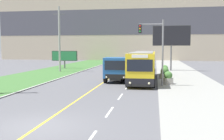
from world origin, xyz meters
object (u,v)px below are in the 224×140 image
dump_truck (118,70)px  billboard_large (171,37)px  billboard_small (65,56)px  planter_round_third (165,70)px  traffic_light_mast (156,44)px  car_distant (146,66)px  city_bus (143,66)px  planter_round_second (165,73)px  planter_round_near (168,78)px  utility_pole_far (59,39)px

dump_truck → billboard_large: 15.48m
billboard_small → planter_round_third: 18.36m
traffic_light_mast → billboard_large: bearing=81.9°
car_distant → billboard_large: (3.82, -1.41, 4.47)m
city_bus → traffic_light_mast: (1.31, -4.29, 2.28)m
car_distant → traffic_light_mast: 18.19m
billboard_small → planter_round_second: 20.55m
car_distant → billboard_small: (-13.74, 0.51, 1.40)m
planter_round_near → planter_round_second: size_ratio=0.93×
city_bus → planter_round_near: city_bus is taller
planter_round_third → billboard_small: bearing=153.9°
dump_truck → planter_round_near: (5.07, -1.33, -0.67)m
billboard_large → planter_round_second: (-1.28, -10.55, -4.50)m
dump_truck → utility_pole_far: utility_pole_far is taller
car_distant → planter_round_third: bearing=-70.3°
traffic_light_mast → planter_round_second: (1.06, 5.89, -3.21)m
car_distant → billboard_large: 6.05m
dump_truck → billboard_small: (-11.38, 15.58, 0.80)m
dump_truck → billboard_large: billboard_large is taller
traffic_light_mast → billboard_small: size_ratio=1.37×
city_bus → planter_round_near: size_ratio=10.52×
car_distant → traffic_light_mast: bearing=-85.3°
traffic_light_mast → planter_round_second: 6.79m
city_bus → billboard_small: bearing=134.7°
utility_pole_far → billboard_large: utility_pole_far is taller
city_bus → billboard_small: city_bus is taller
city_bus → planter_round_near: bearing=-48.1°
traffic_light_mast → billboard_large: (2.34, 16.44, 1.29)m
car_distant → billboard_small: size_ratio=0.97×
traffic_light_mast → billboard_small: bearing=129.7°
traffic_light_mast → billboard_small: (-15.22, 18.36, -1.78)m
planter_round_second → planter_round_third: planter_round_second is taller
utility_pole_far → planter_round_near: utility_pole_far is taller
traffic_light_mast → planter_round_near: bearing=49.8°
utility_pole_far → planter_round_near: bearing=-36.7°
utility_pole_far → traffic_light_mast: (13.96, -12.76, -0.96)m
city_bus → traffic_light_mast: traffic_light_mast is taller
dump_truck → planter_round_second: size_ratio=4.77×
city_bus → dump_truck: (-2.53, -1.50, -0.29)m
utility_pole_far → planter_round_second: (15.01, -6.87, -4.17)m
traffic_light_mast → planter_round_third: traffic_light_mast is taller
billboard_large → car_distant: bearing=159.7°
billboard_large → planter_round_near: billboard_large is taller
car_distant → billboard_small: 13.82m
utility_pole_far → planter_round_second: bearing=-24.6°
dump_truck → planter_round_second: 5.83m
planter_round_near → traffic_light_mast: bearing=-130.2°
city_bus → planter_round_near: 3.93m
car_distant → planter_round_near: car_distant is taller
utility_pole_far → planter_round_third: 15.94m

